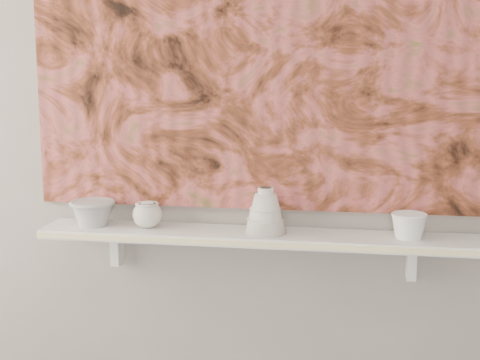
% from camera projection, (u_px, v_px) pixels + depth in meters
% --- Properties ---
extents(wall_back, '(3.60, 0.00, 3.60)m').
position_uv_depth(wall_back, '(261.00, 98.00, 2.15)').
color(wall_back, gray).
rests_on(wall_back, floor).
extents(shelf, '(1.40, 0.18, 0.03)m').
position_uv_depth(shelf, '(256.00, 237.00, 2.13)').
color(shelf, silver).
rests_on(shelf, wall_back).
extents(shelf_stripe, '(1.40, 0.01, 0.02)m').
position_uv_depth(shelf_stripe, '(252.00, 244.00, 2.04)').
color(shelf_stripe, '#F9EAA6').
rests_on(shelf_stripe, shelf).
extents(bracket_left, '(0.03, 0.06, 0.12)m').
position_uv_depth(bracket_left, '(117.00, 247.00, 2.28)').
color(bracket_left, silver).
rests_on(bracket_left, wall_back).
extents(bracket_right, '(0.03, 0.06, 0.12)m').
position_uv_depth(bracket_right, '(411.00, 261.00, 2.13)').
color(bracket_right, silver).
rests_on(bracket_right, wall_back).
extents(painting, '(1.50, 0.02, 1.10)m').
position_uv_depth(painting, '(261.00, 37.00, 2.10)').
color(painting, brown).
rests_on(painting, wall_back).
extents(house_motif, '(0.09, 0.00, 0.08)m').
position_uv_depth(house_motif, '(403.00, 138.00, 2.07)').
color(house_motif, black).
rests_on(house_motif, painting).
extents(bowl_grey, '(0.19, 0.19, 0.09)m').
position_uv_depth(bowl_grey, '(93.00, 213.00, 2.20)').
color(bowl_grey, '#A1A19E').
rests_on(bowl_grey, shelf).
extents(cup_cream, '(0.12, 0.12, 0.09)m').
position_uv_depth(cup_cream, '(147.00, 215.00, 2.17)').
color(cup_cream, beige).
rests_on(cup_cream, shelf).
extents(bell_vessel, '(0.16, 0.16, 0.15)m').
position_uv_depth(bell_vessel, '(266.00, 210.00, 2.11)').
color(bell_vessel, beige).
rests_on(bell_vessel, shelf).
extents(bowl_white, '(0.13, 0.13, 0.08)m').
position_uv_depth(bowl_white, '(409.00, 226.00, 2.04)').
color(bowl_white, white).
rests_on(bowl_white, shelf).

